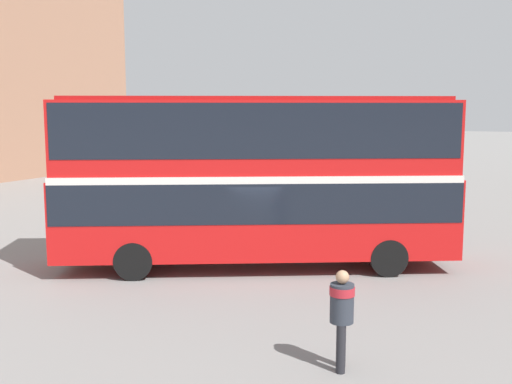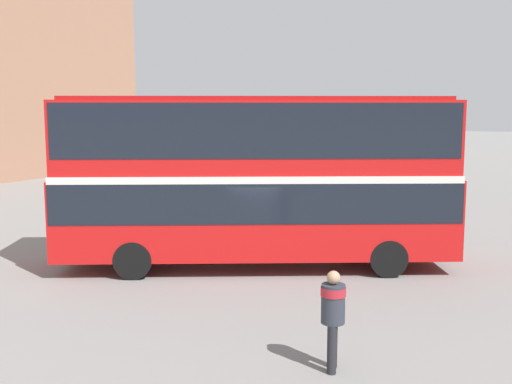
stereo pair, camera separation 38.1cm
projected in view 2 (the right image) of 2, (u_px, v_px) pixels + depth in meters
ground_plane at (249, 269)px, 17.08m from camera, size 240.00×240.00×0.00m
double_decker_bus at (256, 171)px, 16.93m from camera, size 11.00×7.49×4.87m
pedestrian_foreground at (333, 310)px, 10.30m from camera, size 0.54×0.54×1.78m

